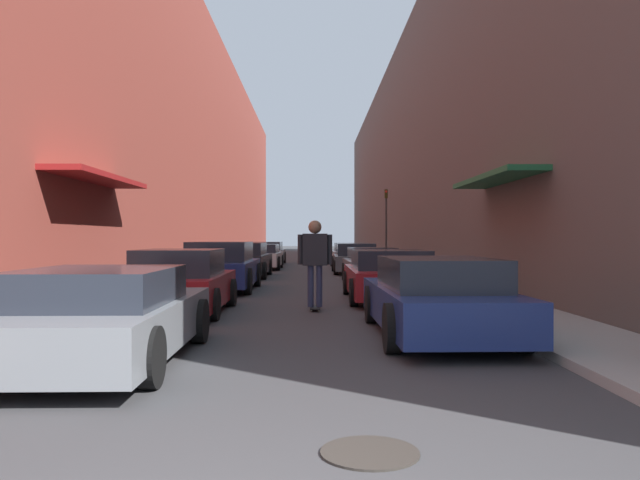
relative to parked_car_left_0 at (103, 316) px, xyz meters
The scene contains 19 objects.
ground 22.74m from the parked_car_left_0, 84.48° to the left, with size 151.91×151.91×0.00m, color #38383A.
curb_strip_left 29.60m from the parked_car_left_0, 93.86° to the left, with size 1.80×69.05×0.12m.
curb_strip_right 30.21m from the parked_car_left_0, 77.83° to the left, with size 1.80×69.05×0.12m.
building_row_left 30.54m from the parked_car_left_0, 99.41° to the left, with size 4.90×69.05×13.27m.
building_row_right 31.45m from the parked_car_left_0, 72.57° to the left, with size 4.90×69.05×12.37m.
parked_car_left_0 is the anchor object (origin of this frame).
parked_car_left_1 4.92m from the parked_car_left_0, 91.09° to the left, with size 1.85×3.94×1.28m.
parked_car_left_2 10.24m from the parked_car_left_0, 90.44° to the left, with size 1.97×4.46×1.39m.
parked_car_left_3 16.19m from the parked_car_left_0, 90.25° to the left, with size 1.85×4.73×1.31m.
parked_car_left_4 22.07m from the parked_car_left_0, 89.87° to the left, with size 1.96×4.17×1.19m.
parked_car_left_5 27.55m from the parked_car_left_0, 90.08° to the left, with size 1.93×4.61×1.26m.
parked_car_right_0 4.84m from the parked_car_left_0, 23.67° to the left, with size 1.91×4.67×1.21m.
parked_car_right_1 8.65m from the parked_car_left_0, 59.66° to the left, with size 2.05×4.63×1.21m.
parked_car_right_2 14.06m from the parked_car_left_0, 71.34° to the left, with size 1.85×4.11×1.17m.
parked_car_right_3 19.23m from the parked_car_left_0, 77.01° to the left, with size 1.91×4.18×1.26m.
parked_car_right_4 24.14m from the parked_car_left_0, 79.31° to the left, with size 2.08×3.92×1.23m.
skateboarder 5.99m from the parked_car_left_0, 64.34° to the left, with size 0.72×0.78×1.87m.
manhole_cover 4.37m from the parked_car_left_0, 47.28° to the right, with size 0.70×0.70×0.02m.
traffic_light 25.15m from the parked_car_left_0, 75.52° to the left, with size 0.16×0.22×3.84m.
Camera 1 is at (0.36, -2.55, 1.52)m, focal length 35.00 mm.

